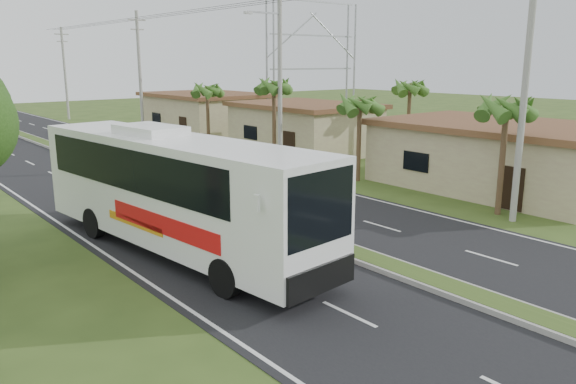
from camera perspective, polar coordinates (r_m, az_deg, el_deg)
ground at (r=18.09m, az=14.10°, el=-8.96°), size 180.00×180.00×0.00m
road_asphalt at (r=33.45m, az=-14.45°, el=1.20°), size 14.00×160.00×0.02m
median_strip at (r=33.43m, az=-14.45°, el=1.36°), size 1.20×160.00×0.18m
lane_edge_left at (r=31.31m, az=-25.58°, el=-0.50°), size 0.12×160.00×0.01m
lane_edge_right at (r=36.70m, az=-4.95°, el=2.59°), size 0.12×160.00×0.01m
shop_near at (r=32.23m, az=20.68°, el=3.53°), size 8.60×12.60×3.52m
shop_mid at (r=42.42m, az=1.64°, el=6.60°), size 7.60×10.60×3.67m
shop_far at (r=53.71m, az=-8.30°, el=7.92°), size 8.60×11.60×3.82m
palm_verge_a at (r=26.10m, az=21.33°, el=7.98°), size 2.40×2.40×5.45m
palm_verge_b at (r=31.82m, az=7.31°, el=8.84°), size 2.40×2.40×5.05m
palm_verge_c at (r=36.55m, az=-1.45°, el=10.68°), size 2.40×2.40×5.85m
palm_verge_d at (r=44.27m, az=-8.23°, el=10.24°), size 2.40×2.40×5.25m
palm_behind_shop at (r=39.86m, az=12.30°, el=10.32°), size 2.40×2.40×5.65m
utility_pole_a at (r=25.13m, az=22.94°, el=9.81°), size 1.60×0.28×11.00m
utility_pole_b at (r=35.53m, az=-0.87°, el=12.44°), size 3.20×0.28×12.00m
utility_pole_c at (r=52.69m, az=-14.82°, el=11.61°), size 1.60×0.28×11.00m
utility_pole_d at (r=71.33m, az=-21.72°, el=11.21°), size 1.60×0.28×10.50m
billboard_lattice at (r=53.44m, az=2.55°, el=13.27°), size 10.18×1.18×12.07m
coach_bus_main at (r=20.11m, az=-11.58°, el=0.68°), size 4.26×13.96×4.44m
motorcyclist at (r=23.90m, az=-8.61°, el=-1.31°), size 1.63×0.95×2.15m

